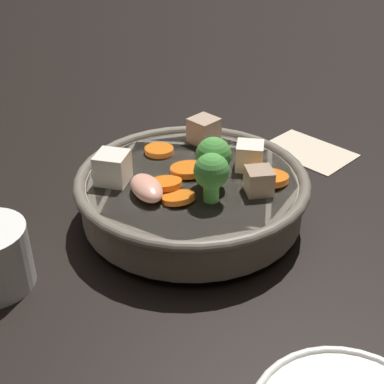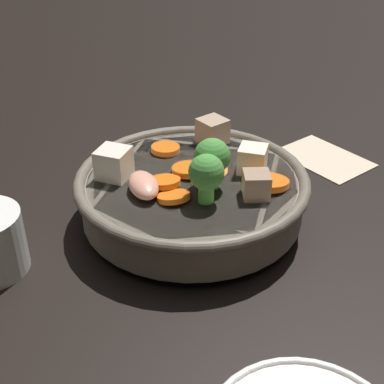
# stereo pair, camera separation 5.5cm
# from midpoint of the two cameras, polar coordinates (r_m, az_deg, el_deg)

# --- Properties ---
(ground_plane) EXTENTS (3.00, 3.00, 0.00)m
(ground_plane) POSITION_cam_midpoint_polar(r_m,az_deg,el_deg) (0.57, -2.77, -2.95)
(ground_plane) COLOR black
(stirfry_bowl) EXTENTS (0.24, 0.24, 0.10)m
(stirfry_bowl) POSITION_cam_midpoint_polar(r_m,az_deg,el_deg) (0.55, -2.83, 0.15)
(stirfry_bowl) COLOR slate
(stirfry_bowl) RESTS_ON ground_plane
(napkin) EXTENTS (0.13, 0.10, 0.00)m
(napkin) POSITION_cam_midpoint_polar(r_m,az_deg,el_deg) (0.71, 10.16, 4.28)
(napkin) COLOR beige
(napkin) RESTS_ON ground_plane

